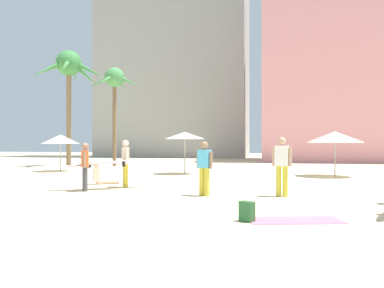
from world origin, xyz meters
TOP-DOWN VIEW (x-y plane):
  - ground at (0.00, 0.00)m, footprint 120.00×120.00m
  - hotel_pink at (9.42, 32.51)m, footprint 16.33×10.89m
  - hotel_tower_gray at (-10.08, 39.93)m, footprint 18.14×8.20m
  - palm_tree_far_left at (-8.98, 19.54)m, footprint 4.04×4.07m
  - palm_tree_left at (-12.20, 18.80)m, footprint 5.79×5.57m
  - cafe_umbrella_0 at (-9.79, 13.81)m, footprint 2.17×2.17m
  - cafe_umbrella_2 at (5.35, 13.60)m, footprint 2.70×2.70m
  - cafe_umbrella_3 at (-2.25, 13.58)m, footprint 2.16×2.16m
  - beach_towel at (2.95, 1.98)m, footprint 2.08×1.27m
  - backpack at (1.99, 1.66)m, footprint 0.35×0.34m
  - person_far_left at (-2.90, 6.85)m, footprint 2.60×1.76m
  - person_near_right at (-4.28, 7.81)m, footprint 1.04×0.87m
  - person_far_right at (-3.78, 5.70)m, footprint 2.83×1.34m
  - person_near_left at (2.72, 5.65)m, footprint 0.61×0.31m
  - person_mid_center at (0.39, 5.29)m, footprint 0.58×0.37m

SIDE VIEW (x-z plane):
  - ground at x=0.00m, z-range 0.00..0.00m
  - beach_towel at x=2.95m, z-range 0.00..0.01m
  - backpack at x=1.99m, z-range -0.01..0.41m
  - person_near_right at x=-4.28m, z-range -0.15..0.74m
  - person_far_right at x=-3.78m, z-range 0.08..1.72m
  - person_mid_center at x=0.39m, z-range 0.08..1.76m
  - person_far_left at x=-2.90m, z-range 0.06..1.81m
  - person_near_left at x=2.72m, z-range 0.09..1.91m
  - cafe_umbrella_0 at x=-9.79m, z-range 0.80..2.95m
  - cafe_umbrella_2 at x=5.35m, z-range 0.83..3.05m
  - cafe_umbrella_3 at x=-2.25m, z-range 0.93..3.17m
  - palm_tree_far_left at x=-8.98m, z-range 2.42..9.57m
  - palm_tree_left at x=-12.20m, z-range 2.78..11.16m
  - hotel_pink at x=9.42m, z-range 0.00..16.80m
  - hotel_tower_gray at x=-10.08m, z-range 0.00..35.87m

